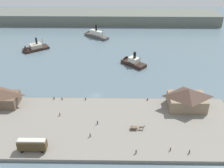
{
  "coord_description": "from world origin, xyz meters",
  "views": [
    {
      "loc": [
        8.88,
        -101.01,
        65.32
      ],
      "look_at": [
        7.16,
        7.13,
        2.0
      ],
      "focal_mm": 42.6,
      "sensor_mm": 36.0,
      "label": 1
    }
  ],
  "objects_px": {
    "mooring_post_center_east": "(86,99)",
    "ferry_departing_north": "(131,62)",
    "pedestrian_near_east_shed": "(60,114)",
    "pedestrian_near_west_shed": "(98,122)",
    "pedestrian_walking_east": "(189,152)",
    "horse_cart": "(137,127)",
    "pedestrian_walking_west": "(90,135)",
    "mooring_post_center_west": "(54,98)",
    "pedestrian_standing_center": "(171,149)",
    "ferry_approaching_west": "(33,49)",
    "ferry_moored_west": "(95,35)",
    "mooring_post_east": "(62,99)",
    "ferry_shed_east_terminal": "(187,98)",
    "pedestrian_by_tram": "(136,152)",
    "street_tram": "(32,144)",
    "mooring_post_west": "(147,99)"
  },
  "relations": [
    {
      "from": "mooring_post_west",
      "to": "mooring_post_east",
      "type": "relative_size",
      "value": 1.0
    },
    {
      "from": "pedestrian_walking_west",
      "to": "mooring_post_west",
      "type": "bearing_deg",
      "value": 46.18
    },
    {
      "from": "ferry_departing_north",
      "to": "pedestrian_walking_east",
      "type": "bearing_deg",
      "value": -77.07
    },
    {
      "from": "horse_cart",
      "to": "ferry_shed_east_terminal",
      "type": "bearing_deg",
      "value": 34.51
    },
    {
      "from": "ferry_departing_north",
      "to": "ferry_approaching_west",
      "type": "bearing_deg",
      "value": 162.98
    },
    {
      "from": "pedestrian_standing_center",
      "to": "pedestrian_near_west_shed",
      "type": "bearing_deg",
      "value": 151.62
    },
    {
      "from": "mooring_post_center_west",
      "to": "ferry_moored_west",
      "type": "distance_m",
      "value": 81.37
    },
    {
      "from": "horse_cart",
      "to": "pedestrian_standing_center",
      "type": "distance_m",
      "value": 14.93
    },
    {
      "from": "pedestrian_near_west_shed",
      "to": "mooring_post_west",
      "type": "height_order",
      "value": "pedestrian_near_west_shed"
    },
    {
      "from": "mooring_post_east",
      "to": "ferry_departing_north",
      "type": "bearing_deg",
      "value": 49.92
    },
    {
      "from": "mooring_post_center_east",
      "to": "mooring_post_center_west",
      "type": "relative_size",
      "value": 1.0
    },
    {
      "from": "horse_cart",
      "to": "pedestrian_walking_east",
      "type": "relative_size",
      "value": 3.41
    },
    {
      "from": "pedestrian_by_tram",
      "to": "mooring_post_center_east",
      "type": "relative_size",
      "value": 1.9
    },
    {
      "from": "pedestrian_standing_center",
      "to": "ferry_departing_north",
      "type": "distance_m",
      "value": 68.61
    },
    {
      "from": "horse_cart",
      "to": "pedestrian_walking_west",
      "type": "bearing_deg",
      "value": -165.9
    },
    {
      "from": "pedestrian_near_east_shed",
      "to": "pedestrian_near_west_shed",
      "type": "bearing_deg",
      "value": -17.94
    },
    {
      "from": "ferry_moored_west",
      "to": "ferry_departing_north",
      "type": "xyz_separation_m",
      "value": [
        23.57,
        -43.04,
        -0.19
      ]
    },
    {
      "from": "pedestrian_walking_west",
      "to": "ferry_moored_west",
      "type": "distance_m",
      "value": 104.67
    },
    {
      "from": "horse_cart",
      "to": "pedestrian_by_tram",
      "type": "bearing_deg",
      "value": -95.49
    },
    {
      "from": "horse_cart",
      "to": "pedestrian_near_east_shed",
      "type": "xyz_separation_m",
      "value": [
        -30.12,
        7.87,
        -0.22
      ]
    },
    {
      "from": "pedestrian_near_west_shed",
      "to": "ferry_approaching_west",
      "type": "relative_size",
      "value": 0.1
    },
    {
      "from": "mooring_post_west",
      "to": "ferry_approaching_west",
      "type": "xyz_separation_m",
      "value": [
        -65.52,
        56.22,
        -0.38
      ]
    },
    {
      "from": "pedestrian_near_east_shed",
      "to": "pedestrian_walking_east",
      "type": "bearing_deg",
      "value": -23.02
    },
    {
      "from": "horse_cart",
      "to": "mooring_post_center_west",
      "type": "height_order",
      "value": "horse_cart"
    },
    {
      "from": "ferry_moored_west",
      "to": "mooring_post_east",
      "type": "bearing_deg",
      "value": -95.85
    },
    {
      "from": "mooring_post_west",
      "to": "ferry_departing_north",
      "type": "height_order",
      "value": "ferry_departing_north"
    },
    {
      "from": "pedestrian_near_east_shed",
      "to": "ferry_approaching_west",
      "type": "bearing_deg",
      "value": 113.63
    },
    {
      "from": "ferry_shed_east_terminal",
      "to": "pedestrian_by_tram",
      "type": "bearing_deg",
      "value": -129.92
    },
    {
      "from": "pedestrian_by_tram",
      "to": "street_tram",
      "type": "bearing_deg",
      "value": 178.49
    },
    {
      "from": "pedestrian_near_east_shed",
      "to": "ferry_departing_north",
      "type": "bearing_deg",
      "value": 58.12
    },
    {
      "from": "pedestrian_standing_center",
      "to": "ferry_approaching_west",
      "type": "distance_m",
      "value": 111.29
    },
    {
      "from": "pedestrian_by_tram",
      "to": "mooring_post_east",
      "type": "bearing_deg",
      "value": 133.74
    },
    {
      "from": "street_tram",
      "to": "pedestrian_walking_east",
      "type": "relative_size",
      "value": 5.92
    },
    {
      "from": "mooring_post_center_west",
      "to": "pedestrian_standing_center",
      "type": "bearing_deg",
      "value": -33.91
    },
    {
      "from": "ferry_shed_east_terminal",
      "to": "mooring_post_west",
      "type": "relative_size",
      "value": 16.91
    },
    {
      "from": "ferry_shed_east_terminal",
      "to": "ferry_approaching_west",
      "type": "relative_size",
      "value": 0.88
    },
    {
      "from": "ferry_departing_north",
      "to": "mooring_post_center_west",
      "type": "bearing_deg",
      "value": -133.4
    },
    {
      "from": "street_tram",
      "to": "pedestrian_standing_center",
      "type": "relative_size",
      "value": 6.24
    },
    {
      "from": "pedestrian_walking_east",
      "to": "mooring_post_east",
      "type": "bearing_deg",
      "value": 146.81
    },
    {
      "from": "ferry_shed_east_terminal",
      "to": "pedestrian_walking_west",
      "type": "height_order",
      "value": "ferry_shed_east_terminal"
    },
    {
      "from": "pedestrian_walking_east",
      "to": "ferry_departing_north",
      "type": "xyz_separation_m",
      "value": [
        -15.86,
        69.08,
        -0.4
      ]
    },
    {
      "from": "ferry_shed_east_terminal",
      "to": "mooring_post_west",
      "type": "distance_m",
      "value": 16.71
    },
    {
      "from": "mooring_post_west",
      "to": "ferry_approaching_west",
      "type": "distance_m",
      "value": 86.33
    },
    {
      "from": "pedestrian_by_tram",
      "to": "mooring_post_center_east",
      "type": "height_order",
      "value": "pedestrian_by_tram"
    },
    {
      "from": "pedestrian_by_tram",
      "to": "ferry_departing_north",
      "type": "xyz_separation_m",
      "value": [
        1.72,
        69.35,
        -0.45
      ]
    },
    {
      "from": "mooring_post_center_east",
      "to": "ferry_departing_north",
      "type": "relative_size",
      "value": 0.06
    },
    {
      "from": "pedestrian_near_east_shed",
      "to": "pedestrian_walking_west",
      "type": "bearing_deg",
      "value": -42.82
    },
    {
      "from": "pedestrian_near_east_shed",
      "to": "mooring_post_center_west",
      "type": "relative_size",
      "value": 1.74
    },
    {
      "from": "pedestrian_near_east_shed",
      "to": "mooring_post_center_west",
      "type": "xyz_separation_m",
      "value": [
        -4.75,
        11.85,
        -0.26
      ]
    },
    {
      "from": "pedestrian_near_east_shed",
      "to": "mooring_post_center_east",
      "type": "distance_m",
      "value": 14.66
    }
  ]
}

